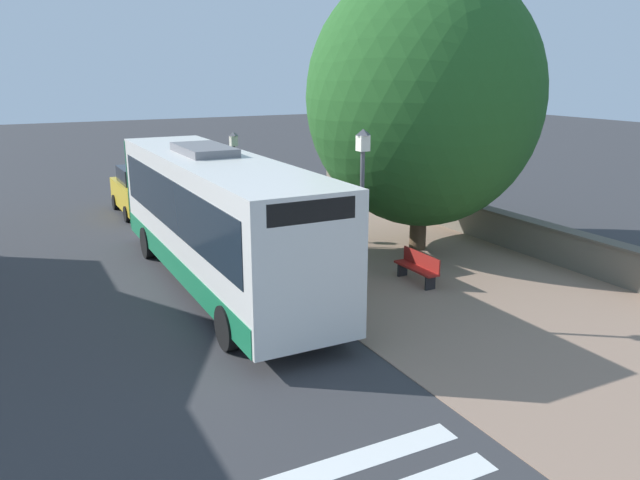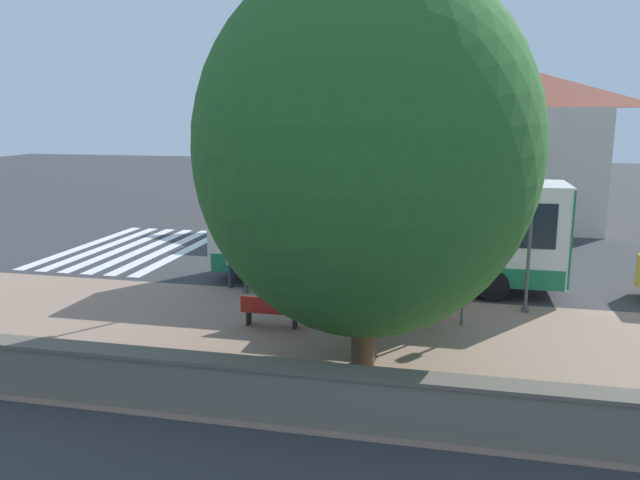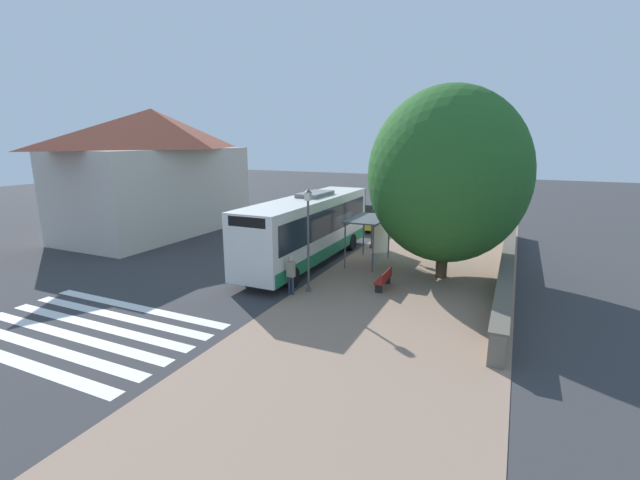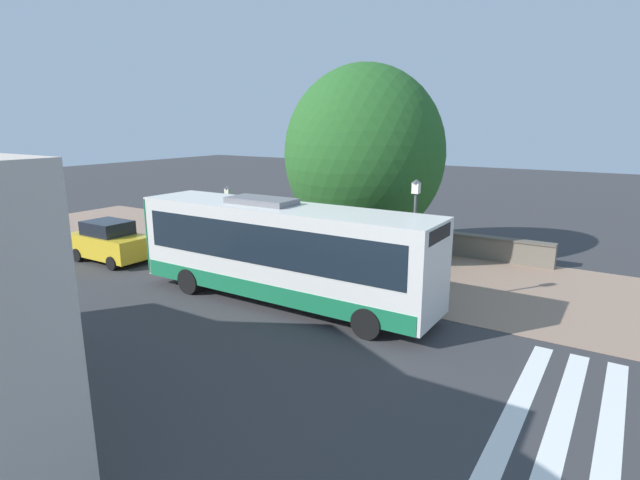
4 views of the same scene
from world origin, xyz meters
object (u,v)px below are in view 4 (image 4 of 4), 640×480
Objects in this scene: street_lamp_near at (229,220)px; street_lamp_far at (414,233)px; parked_car_behind_bus at (110,242)px; bus_shelter at (304,227)px; shade_tree at (364,155)px; pedestrian at (425,287)px; bench at (399,267)px; bus at (281,250)px.

street_lamp_far is (0.10, 8.76, 0.45)m from street_lamp_near.
street_lamp_near is 6.27m from parked_car_behind_bus.
parked_car_behind_bus is (2.10, -5.76, -1.33)m from street_lamp_near.
bus_shelter is 4.96m from shade_tree.
pedestrian reaches higher than bench.
street_lamp_near is 7.00m from shade_tree.
parked_car_behind_bus reaches higher than pedestrian.
bus_shelter is 4.42m from bench.
bus is 4.79m from street_lamp_far.
bus is at bearing 64.21° from street_lamp_near.
shade_tree is at bearing -176.71° from bus.
shade_tree is at bearing 168.72° from bus_shelter.
bus_shelter is at bearing -101.60° from street_lamp_far.
street_lamp_near is at bearing -72.90° from bus_shelter.
bus_shelter is at bearing -159.49° from bus.
bus is at bearing -25.87° from bench.
shade_tree is (-7.15, -0.41, 3.05)m from bus.
bus_shelter is 5.59m from street_lamp_far.
street_lamp_near is 0.94× the size of parked_car_behind_bus.
street_lamp_near is at bearing -67.53° from bench.
pedestrian is (-1.57, 4.93, -0.95)m from bus.
pedestrian is (1.63, 6.13, -1.11)m from bus_shelter.
shade_tree reaches higher than parked_car_behind_bus.
parked_car_behind_bus is at bearing -82.13° from street_lamp_far.
bus_shelter reaches higher than parked_car_behind_bus.
parked_car_behind_bus is (7.07, -9.86, -4.08)m from shade_tree.
street_lamp_far is 0.50× the size of shade_tree.
street_lamp_far is (1.12, 5.44, 0.60)m from bus_shelter.
bus_shelter is 0.85× the size of street_lamp_near.
bus is at bearing 89.56° from parked_car_behind_bus.
street_lamp_near is (1.02, -3.32, 0.14)m from bus_shelter.
street_lamp_far reaches higher than street_lamp_near.
street_lamp_near is (-0.61, -9.45, 1.25)m from pedestrian.
bus is 7.78m from shade_tree.
street_lamp_far is 7.25m from shade_tree.
street_lamp_far is at bearing 116.17° from bus.
street_lamp_near is at bearing 110.07° from parked_car_behind_bus.
bench is 7.76m from street_lamp_near.
shade_tree reaches higher than bus.
shade_tree reaches higher than bus_shelter.
shade_tree reaches higher than bench.
parked_car_behind_bus is at bearing -69.93° from street_lamp_near.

